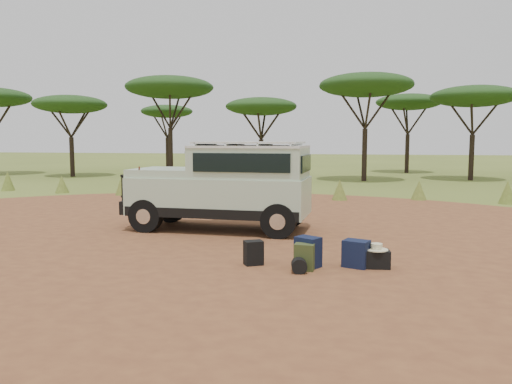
% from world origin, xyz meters
% --- Properties ---
extents(ground, '(140.00, 140.00, 0.00)m').
position_xyz_m(ground, '(0.00, 0.00, 0.00)').
color(ground, '#566524').
rests_on(ground, ground).
extents(dirt_clearing, '(23.00, 23.00, 0.01)m').
position_xyz_m(dirt_clearing, '(0.00, 0.00, 0.00)').
color(dirt_clearing, brown).
rests_on(dirt_clearing, ground).
extents(grass_fringe, '(36.60, 1.60, 0.90)m').
position_xyz_m(grass_fringe, '(0.12, 8.67, 0.40)').
color(grass_fringe, '#566524').
rests_on(grass_fringe, ground).
extents(acacia_treeline, '(46.70, 13.20, 6.26)m').
position_xyz_m(acacia_treeline, '(0.75, 19.81, 4.87)').
color(acacia_treeline, black).
rests_on(acacia_treeline, ground).
extents(safari_vehicle, '(4.77, 2.04, 2.27)m').
position_xyz_m(safari_vehicle, '(0.37, 1.37, 1.10)').
color(safari_vehicle, '#ADC2A6').
rests_on(safari_vehicle, ground).
extents(walking_staff, '(0.31, 0.22, 1.66)m').
position_xyz_m(walking_staff, '(-1.79, 0.74, 0.83)').
color(walking_staff, maroon).
rests_on(walking_staff, ground).
extents(backpack_black, '(0.41, 0.38, 0.46)m').
position_xyz_m(backpack_black, '(1.82, -2.05, 0.23)').
color(backpack_black, black).
rests_on(backpack_black, ground).
extents(backpack_navy, '(0.52, 0.48, 0.56)m').
position_xyz_m(backpack_navy, '(2.83, -2.00, 0.28)').
color(backpack_navy, '#121C39').
rests_on(backpack_navy, ground).
extents(backpack_olive, '(0.36, 0.28, 0.48)m').
position_xyz_m(backpack_olive, '(2.79, -2.24, 0.24)').
color(backpack_olive, '#374821').
rests_on(backpack_olive, ground).
extents(duffel_navy, '(0.53, 0.46, 0.50)m').
position_xyz_m(duffel_navy, '(3.69, -1.83, 0.25)').
color(duffel_navy, '#121C39').
rests_on(duffel_navy, ground).
extents(hard_case, '(0.50, 0.38, 0.33)m').
position_xyz_m(hard_case, '(4.05, -1.81, 0.17)').
color(hard_case, black).
rests_on(hard_case, ground).
extents(stuff_sack, '(0.31, 0.31, 0.27)m').
position_xyz_m(stuff_sack, '(2.72, -2.43, 0.13)').
color(stuff_sack, black).
rests_on(stuff_sack, ground).
extents(safari_hat, '(0.41, 0.41, 0.12)m').
position_xyz_m(safari_hat, '(4.05, -1.81, 0.38)').
color(safari_hat, beige).
rests_on(safari_hat, hard_case).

